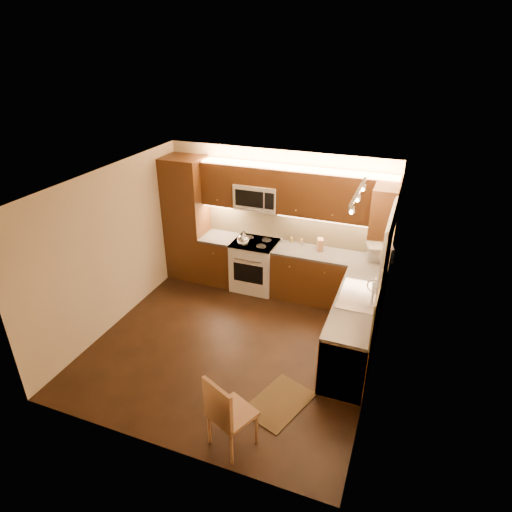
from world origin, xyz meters
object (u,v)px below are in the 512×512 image
at_px(microwave, 258,196).
at_px(sink, 360,291).
at_px(knife_block, 320,245).
at_px(dining_chair, 232,412).
at_px(kettle, 243,238).
at_px(soap_bottle, 375,283).
at_px(toaster_oven, 379,252).
at_px(stove, 255,265).

height_order(microwave, sink, microwave).
bearing_deg(knife_block, dining_chair, -111.35).
height_order(sink, dining_chair, sink).
height_order(kettle, knife_block, kettle).
xyz_separation_m(microwave, dining_chair, (1.02, -3.48, -1.23)).
bearing_deg(soap_bottle, dining_chair, -114.32).
xyz_separation_m(sink, dining_chair, (-0.98, -2.22, -0.48)).
xyz_separation_m(microwave, toaster_oven, (2.12, -0.00, -0.70)).
bearing_deg(soap_bottle, microwave, 156.68).
bearing_deg(dining_chair, microwave, 130.70).
distance_m(stove, sink, 2.35).
distance_m(microwave, sink, 2.48).
bearing_deg(sink, toaster_oven, 84.74).
relative_size(knife_block, soap_bottle, 1.30).
distance_m(microwave, toaster_oven, 2.23).
height_order(stove, dining_chair, dining_chair).
xyz_separation_m(knife_block, soap_bottle, (1.03, -0.94, -0.02)).
bearing_deg(kettle, microwave, 72.13).
height_order(toaster_oven, soap_bottle, toaster_oven).
bearing_deg(sink, kettle, 155.78).
xyz_separation_m(microwave, sink, (2.00, -1.26, -0.74)).
relative_size(microwave, toaster_oven, 1.85).
bearing_deg(dining_chair, soap_bottle, 89.73).
distance_m(soap_bottle, dining_chair, 2.82).
height_order(sink, soap_bottle, soap_bottle).
distance_m(sink, kettle, 2.37).
bearing_deg(toaster_oven, stove, 166.66).
xyz_separation_m(stove, knife_block, (1.14, 0.12, 0.55)).
distance_m(microwave, soap_bottle, 2.49).
bearing_deg(dining_chair, kettle, 134.66).
bearing_deg(kettle, stove, 54.91).
xyz_separation_m(stove, dining_chair, (1.02, -3.34, 0.03)).
relative_size(sink, soap_bottle, 5.29).
bearing_deg(stove, soap_bottle, -20.64).
relative_size(kettle, knife_block, 1.15).
height_order(stove, toaster_oven, toaster_oven).
relative_size(stove, toaster_oven, 2.24).
bearing_deg(toaster_oven, knife_block, 163.83).
bearing_deg(microwave, kettle, -119.11).
bearing_deg(dining_chair, knife_block, 112.34).
xyz_separation_m(kettle, toaster_oven, (2.28, 0.29, -0.02)).
xyz_separation_m(microwave, kettle, (-0.16, -0.29, -0.68)).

